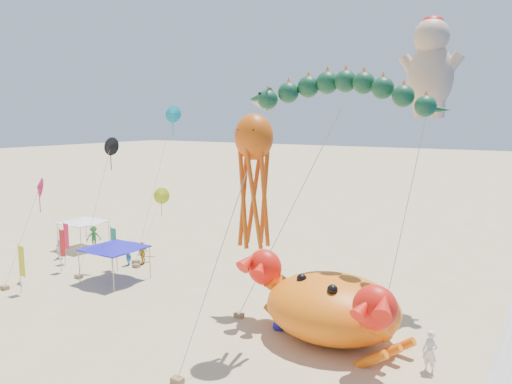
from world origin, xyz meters
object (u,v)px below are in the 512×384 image
(cherub_kite, at_px, (431,64))
(octopus_kite, at_px, (254,171))
(canopy_blue, at_px, (114,245))
(canopy_white, at_px, (83,220))
(dragon_kite, at_px, (339,99))
(crab_inflatable, at_px, (331,305))

(cherub_kite, bearing_deg, octopus_kite, -115.63)
(canopy_blue, xyz_separation_m, canopy_white, (-8.61, 4.43, -0.00))
(dragon_kite, distance_m, canopy_white, 25.18)
(cherub_kite, bearing_deg, canopy_blue, -159.04)
(octopus_kite, xyz_separation_m, canopy_white, (-21.72, 7.93, -5.97))
(crab_inflatable, height_order, octopus_kite, octopus_kite)
(canopy_white, bearing_deg, octopus_kite, -20.05)
(octopus_kite, bearing_deg, dragon_kite, 74.70)
(cherub_kite, distance_m, canopy_white, 29.10)
(cherub_kite, distance_m, octopus_kite, 12.72)
(dragon_kite, relative_size, octopus_kite, 1.18)
(dragon_kite, xyz_separation_m, canopy_white, (-23.31, 2.13, -9.30))
(dragon_kite, distance_m, canopy_blue, 17.54)
(crab_inflatable, distance_m, canopy_blue, 15.79)
(octopus_kite, height_order, canopy_white, octopus_kite)
(octopus_kite, relative_size, canopy_white, 3.20)
(crab_inflatable, relative_size, octopus_kite, 0.83)
(dragon_kite, relative_size, canopy_white, 3.77)
(octopus_kite, bearing_deg, canopy_blue, 165.07)
(crab_inflatable, xyz_separation_m, cherub_kite, (2.35, 7.59, 11.94))
(crab_inflatable, distance_m, octopus_kite, 7.71)
(octopus_kite, xyz_separation_m, canopy_blue, (-13.11, 3.49, -5.97))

